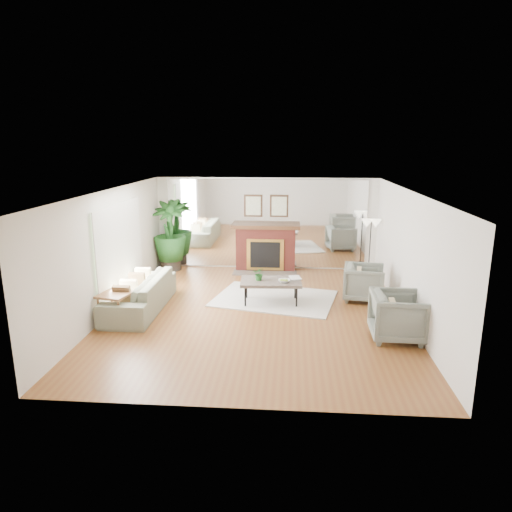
# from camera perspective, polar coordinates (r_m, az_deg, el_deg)

# --- Properties ---
(ground) EXTENTS (7.00, 7.00, 0.00)m
(ground) POSITION_cam_1_polar(r_m,az_deg,el_deg) (9.47, 0.07, -7.10)
(ground) COLOR brown
(ground) RESTS_ON ground
(wall_left) EXTENTS (0.02, 7.00, 2.50)m
(wall_left) POSITION_cam_1_polar(r_m,az_deg,el_deg) (9.79, -17.67, 0.58)
(wall_left) COLOR silver
(wall_left) RESTS_ON ground
(wall_right) EXTENTS (0.02, 7.00, 2.50)m
(wall_right) POSITION_cam_1_polar(r_m,az_deg,el_deg) (9.37, 18.63, -0.08)
(wall_right) COLOR silver
(wall_right) RESTS_ON ground
(wall_back) EXTENTS (6.00, 0.02, 2.50)m
(wall_back) POSITION_cam_1_polar(r_m,az_deg,el_deg) (12.51, 1.29, 4.05)
(wall_back) COLOR silver
(wall_back) RESTS_ON ground
(mirror_panel) EXTENTS (5.40, 0.04, 2.40)m
(mirror_panel) POSITION_cam_1_polar(r_m,az_deg,el_deg) (12.49, 1.28, 4.03)
(mirror_panel) COLOR silver
(mirror_panel) RESTS_ON wall_back
(window_panel) EXTENTS (0.04, 2.40, 1.50)m
(window_panel) POSITION_cam_1_polar(r_m,az_deg,el_deg) (10.12, -16.72, 1.65)
(window_panel) COLOR #B2E09E
(window_panel) RESTS_ON wall_left
(fireplace) EXTENTS (1.85, 0.83, 2.05)m
(fireplace) POSITION_cam_1_polar(r_m,az_deg,el_deg) (12.40, 1.21, 1.17)
(fireplace) COLOR maroon
(fireplace) RESTS_ON ground
(area_rug) EXTENTS (2.92, 2.37, 0.03)m
(area_rug) POSITION_cam_1_polar(r_m,az_deg,el_deg) (10.27, 2.32, -5.32)
(area_rug) COLOR silver
(area_rug) RESTS_ON ground
(coffee_table) EXTENTS (1.34, 0.83, 0.52)m
(coffee_table) POSITION_cam_1_polar(r_m,az_deg,el_deg) (9.86, 1.88, -3.30)
(coffee_table) COLOR #655A50
(coffee_table) RESTS_ON ground
(sofa) EXTENTS (0.94, 2.41, 0.70)m
(sofa) POSITION_cam_1_polar(r_m,az_deg,el_deg) (9.84, -14.34, -4.55)
(sofa) COLOR gray
(sofa) RESTS_ON ground
(armchair_back) EXTENTS (0.99, 0.97, 0.79)m
(armchair_back) POSITION_cam_1_polar(r_m,az_deg,el_deg) (10.39, 13.34, -3.26)
(armchair_back) COLOR gray
(armchair_back) RESTS_ON ground
(armchair_front) EXTENTS (0.96, 0.93, 0.85)m
(armchair_front) POSITION_cam_1_polar(r_m,az_deg,el_deg) (8.52, 17.36, -7.18)
(armchair_front) COLOR gray
(armchair_front) RESTS_ON ground
(side_table) EXTENTS (0.65, 0.65, 0.62)m
(side_table) POSITION_cam_1_polar(r_m,az_deg,el_deg) (9.12, -17.24, -5.11)
(side_table) COLOR brown
(side_table) RESTS_ON ground
(potted_ficus) EXTENTS (0.94, 0.94, 1.91)m
(potted_ficus) POSITION_cam_1_polar(r_m,az_deg,el_deg) (12.58, -10.74, 2.80)
(potted_ficus) COLOR black
(potted_ficus) RESTS_ON ground
(floor_lamp) EXTENTS (0.50, 0.28, 1.53)m
(floor_lamp) POSITION_cam_1_polar(r_m,az_deg,el_deg) (11.92, 14.18, 3.40)
(floor_lamp) COLOR black
(floor_lamp) RESTS_ON ground
(tabletop_plant) EXTENTS (0.29, 0.26, 0.29)m
(tabletop_plant) POSITION_cam_1_polar(r_m,az_deg,el_deg) (9.82, 0.42, -2.23)
(tabletop_plant) COLOR #245A21
(tabletop_plant) RESTS_ON coffee_table
(fruit_bowl) EXTENTS (0.26, 0.26, 0.06)m
(fruit_bowl) POSITION_cam_1_polar(r_m,az_deg,el_deg) (9.72, 3.54, -3.13)
(fruit_bowl) COLOR brown
(fruit_bowl) RESTS_ON coffee_table
(book) EXTENTS (0.29, 0.36, 0.02)m
(book) POSITION_cam_1_polar(r_m,az_deg,el_deg) (10.00, 4.27, -2.77)
(book) COLOR brown
(book) RESTS_ON coffee_table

